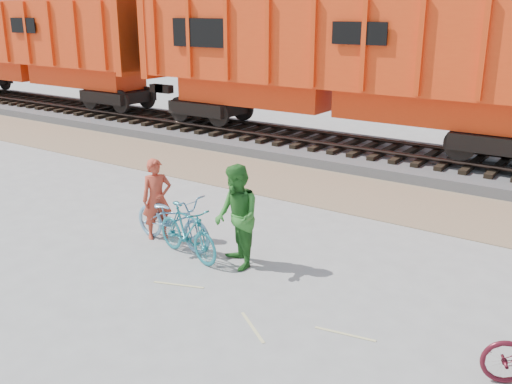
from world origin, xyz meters
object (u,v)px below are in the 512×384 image
(hopper_car_left, at_px, (38,44))
(person_solo, at_px, (157,199))
(bicycle_teal, at_px, (187,232))
(person_man, at_px, (237,217))
(bicycle_blue, at_px, (173,219))
(hopper_car_center, at_px, (337,59))

(hopper_car_left, height_order, person_solo, hopper_car_left)
(bicycle_teal, xyz_separation_m, person_man, (1.00, 0.20, 0.43))
(bicycle_blue, distance_m, bicycle_teal, 0.70)
(hopper_car_center, relative_size, person_solo, 8.50)
(bicycle_blue, distance_m, person_solo, 0.59)
(hopper_car_center, bearing_deg, bicycle_blue, -84.34)
(hopper_car_center, xyz_separation_m, bicycle_blue, (0.85, -8.53, -2.48))
(hopper_car_left, height_order, person_man, hopper_car_left)
(hopper_car_center, distance_m, person_man, 9.21)
(person_solo, bearing_deg, bicycle_blue, -66.38)
(person_solo, bearing_deg, person_man, -60.43)
(hopper_car_left, bearing_deg, hopper_car_center, 0.00)
(bicycle_teal, height_order, person_solo, person_solo)
(hopper_car_left, bearing_deg, bicycle_teal, -28.19)
(bicycle_teal, bearing_deg, bicycle_blue, 77.22)
(hopper_car_center, relative_size, person_man, 7.42)
(hopper_car_center, relative_size, bicycle_teal, 8.21)
(bicycle_blue, relative_size, bicycle_teal, 1.18)
(person_man, bearing_deg, hopper_car_left, -170.31)
(hopper_car_left, xyz_separation_m, bicycle_teal, (16.48, -8.83, -2.49))
(hopper_car_left, relative_size, person_man, 7.42)
(hopper_car_left, distance_m, person_man, 19.60)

